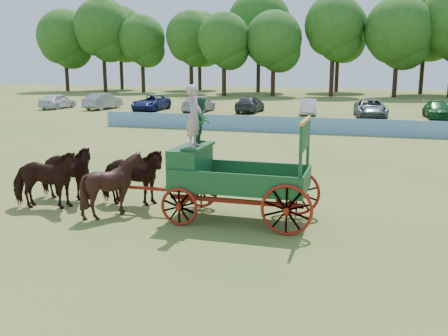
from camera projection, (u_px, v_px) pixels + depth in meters
The scene contains 9 objects.
ground at pixel (223, 208), 15.69m from camera, with size 160.00×160.00×0.00m, color olive.
horse_lead_left at pixel (45, 180), 15.41m from camera, with size 1.00×2.21×1.86m, color black.
horse_lead_right at pixel (65, 172), 16.44m from camera, with size 1.00×2.21×1.86m, color black.
horse_wheel_left at pixel (114, 185), 14.76m from camera, with size 1.51×1.69×1.87m, color black.
horse_wheel_right at pixel (131, 177), 15.79m from camera, with size 1.00×2.21×1.86m, color black.
farm_dray at pixel (216, 165), 14.33m from camera, with size 6.00×2.00×3.88m.
sponsor_banner at pixel (285, 125), 32.77m from camera, with size 26.00×0.08×1.05m, color #1E64A7.
parked_cars at pixel (229, 105), 46.10m from camera, with size 37.81×6.32×1.58m.
treeline at pixel (309, 28), 72.32m from camera, with size 89.42×23.11×15.57m.
Camera 1 is at (4.24, -14.49, 4.45)m, focal length 40.00 mm.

